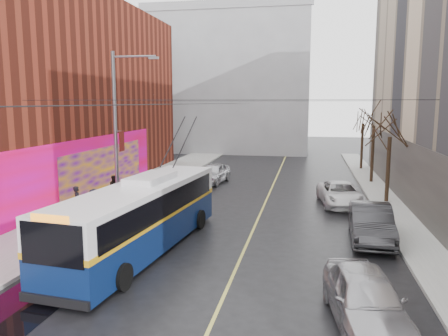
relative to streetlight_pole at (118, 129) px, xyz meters
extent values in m
plane|color=black|center=(6.14, -10.00, -4.85)|extent=(140.00, 140.00, 0.00)
cube|color=gray|center=(-1.86, 2.00, -4.77)|extent=(4.00, 60.00, 0.15)
cube|color=gray|center=(15.14, 2.00, -4.77)|extent=(2.00, 60.00, 0.15)
cube|color=#BFB74C|center=(7.64, 4.00, -4.84)|extent=(0.12, 50.00, 0.01)
cube|color=maroon|center=(-9.86, 4.00, 2.15)|extent=(12.00, 36.00, 14.00)
cube|color=#DD0497|center=(-3.82, 0.00, -2.85)|extent=(0.08, 28.00, 4.00)
cube|color=#5A059F|center=(-3.78, 6.00, -3.25)|extent=(0.06, 12.00, 3.20)
cube|color=#4C4742|center=(16.11, 4.00, -2.85)|extent=(0.06, 36.00, 4.00)
cube|color=gray|center=(0.14, 35.00, 4.15)|extent=(20.00, 12.00, 18.00)
cube|color=gray|center=(0.14, 29.10, 12.65)|extent=(20.50, 0.40, 1.00)
cylinder|color=slate|center=(-0.16, 0.00, -0.35)|extent=(0.20, 0.20, 9.00)
cube|color=#56100C|center=(0.19, 0.00, -0.65)|extent=(0.04, 0.60, 1.10)
cylinder|color=slate|center=(1.04, 0.00, 3.85)|extent=(2.40, 0.10, 0.10)
cube|color=slate|center=(2.14, 0.00, 3.75)|extent=(0.50, 0.22, 0.12)
cylinder|color=black|center=(2.34, 5.00, 1.35)|extent=(0.02, 60.00, 0.02)
cylinder|color=black|center=(3.34, 5.00, 1.35)|extent=(0.02, 60.00, 0.02)
cylinder|color=black|center=(6.14, -4.00, 1.55)|extent=(18.00, 0.02, 0.02)
cylinder|color=black|center=(6.14, 12.00, 1.55)|extent=(18.00, 0.02, 0.02)
cylinder|color=black|center=(15.14, 6.00, -2.75)|extent=(0.24, 0.24, 4.20)
cylinder|color=black|center=(15.14, 13.00, -2.61)|extent=(0.24, 0.24, 4.48)
cylinder|color=black|center=(15.14, 20.00, -2.66)|extent=(0.24, 0.24, 4.37)
cube|color=black|center=(1.59, -10.88, -4.84)|extent=(2.44, 3.46, 0.01)
ellipsoid|color=slate|center=(2.47, -1.07, 1.83)|extent=(0.44, 0.20, 0.12)
ellipsoid|color=slate|center=(4.65, 1.30, 2.71)|extent=(0.44, 0.20, 0.12)
ellipsoid|color=slate|center=(3.80, 1.52, 1.61)|extent=(0.44, 0.20, 0.12)
cube|color=#091944|center=(3.36, -5.30, -3.94)|extent=(3.60, 11.63, 1.43)
cube|color=silver|center=(3.36, -5.30, -2.61)|extent=(3.60, 11.63, 1.24)
cube|color=gold|center=(3.36, -5.30, -3.23)|extent=(3.64, 11.67, 0.21)
cube|color=black|center=(2.79, -11.00, -2.75)|extent=(2.19, 0.26, 1.33)
cube|color=black|center=(3.93, 0.40, -2.75)|extent=(2.19, 0.26, 1.14)
cube|color=black|center=(2.11, -5.18, -2.70)|extent=(1.08, 10.44, 0.95)
cube|color=black|center=(4.61, -5.43, -2.70)|extent=(1.08, 10.44, 0.95)
cube|color=silver|center=(3.45, -4.35, -1.84)|extent=(1.61, 2.98, 0.29)
cube|color=black|center=(2.79, -11.04, -4.51)|extent=(2.48, 0.36, 0.29)
cylinder|color=black|center=(1.75, -8.97, -4.37)|extent=(0.38, 0.98, 0.95)
cylinder|color=black|center=(4.21, -9.22, -4.37)|extent=(0.38, 0.98, 0.95)
cylinder|color=black|center=(2.50, -1.38, -4.37)|extent=(0.38, 0.98, 0.95)
cylinder|color=black|center=(4.97, -1.63, -4.37)|extent=(0.38, 0.98, 0.95)
cylinder|color=black|center=(3.45, -1.00, -0.46)|extent=(0.39, 3.30, 2.34)
cylinder|color=black|center=(4.12, -1.07, -0.46)|extent=(0.39, 3.30, 2.34)
imported|color=#A6A5AA|center=(11.94, -10.07, -4.04)|extent=(2.51, 4.95, 1.61)
imported|color=#29292C|center=(13.14, -2.02, -4.01)|extent=(1.94, 5.13, 1.67)
imported|color=silver|center=(12.26, 4.94, -4.14)|extent=(2.97, 5.37, 1.42)
imported|color=#B2B2B7|center=(2.90, 10.81, -4.06)|extent=(2.40, 4.79, 1.57)
imported|color=black|center=(-1.97, -1.16, -3.86)|extent=(0.61, 0.72, 1.68)
imported|color=black|center=(-1.87, 3.21, -3.93)|extent=(0.95, 0.94, 1.54)
imported|color=black|center=(-0.72, -1.70, -3.86)|extent=(0.90, 1.21, 1.68)
camera|label=1|loc=(10.23, -22.29, 1.46)|focal=35.00mm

